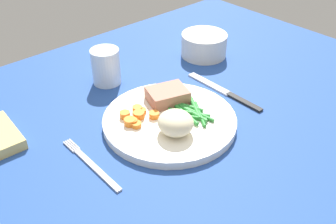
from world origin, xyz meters
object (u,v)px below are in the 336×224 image
meat_portion (167,95)px  fork (91,164)px  dinner_plate (168,120)px  salad_bowl (204,44)px  water_glass (106,69)px  knife (225,92)px

meat_portion → fork: bearing=-168.5°
dinner_plate → meat_portion: 5.80cm
salad_bowl → fork: bearing=-160.2°
meat_portion → salad_bowl: size_ratio=0.68×
water_glass → dinner_plate: bearing=-90.2°
fork → water_glass: (17.90, 21.20, 3.24)cm
knife → salad_bowl: bearing=58.9°
knife → salad_bowl: 18.88cm
knife → water_glass: 27.15cm
fork → salad_bowl: salad_bowl is taller
fork → knife: knife is taller
dinner_plate → meat_portion: bearing=49.4°
salad_bowl → water_glass: bearing=168.6°
meat_portion → water_glass: (-3.44, 16.85, 0.49)cm
dinner_plate → water_glass: (0.06, 20.94, 2.64)cm
meat_portion → dinner_plate: bearing=-130.6°
dinner_plate → water_glass: water_glass is taller
meat_portion → knife: meat_portion is taller
water_glass → salad_bowl: (26.26, -5.30, -0.18)cm
water_glass → meat_portion: bearing=-78.4°
fork → knife: bearing=-4.3°
dinner_plate → salad_bowl: salad_bowl is taller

